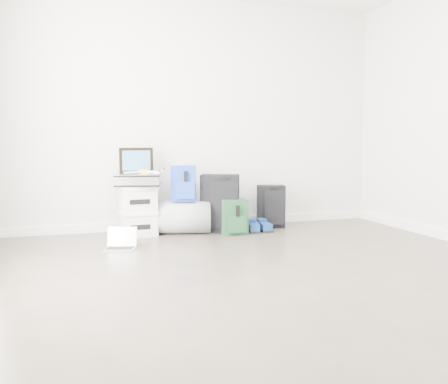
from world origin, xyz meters
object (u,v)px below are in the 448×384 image
object	(u,v)px
boxes_stack	(138,211)
duffel_bag	(183,217)
carry_on	(271,206)
briefcase	(138,180)
large_suitcase	(220,204)
laptop	(121,244)

from	to	relation	value
boxes_stack	duffel_bag	world-z (taller)	boxes_stack
carry_on	duffel_bag	bearing A→B (deg)	-162.57
briefcase	large_suitcase	xyz separation A→B (m)	(0.92, -0.07, -0.28)
large_suitcase	laptop	xyz separation A→B (m)	(-1.16, -0.52, -0.28)
briefcase	carry_on	world-z (taller)	briefcase
briefcase	laptop	bearing A→B (deg)	-100.98
laptop	duffel_bag	bearing A→B (deg)	55.73
boxes_stack	carry_on	distance (m)	1.59
boxes_stack	large_suitcase	world-z (taller)	large_suitcase
boxes_stack	large_suitcase	xyz separation A→B (m)	(0.92, -0.07, 0.05)
briefcase	carry_on	xyz separation A→B (m)	(1.59, 0.03, -0.36)
carry_on	laptop	world-z (taller)	carry_on
boxes_stack	laptop	distance (m)	0.68
boxes_stack	briefcase	world-z (taller)	briefcase
carry_on	laptop	xyz separation A→B (m)	(-1.84, -0.62, -0.21)
briefcase	large_suitcase	world-z (taller)	briefcase
duffel_bag	carry_on	bearing A→B (deg)	15.44
large_suitcase	laptop	distance (m)	1.30
duffel_bag	large_suitcase	xyz separation A→B (m)	(0.42, -0.06, 0.14)
boxes_stack	laptop	bearing A→B (deg)	-117.50
boxes_stack	duffel_bag	bearing A→B (deg)	-6.14
duffel_bag	laptop	xyz separation A→B (m)	(-0.75, -0.58, -0.14)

